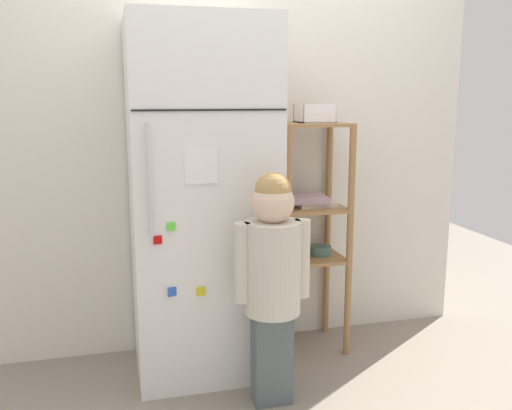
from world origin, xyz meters
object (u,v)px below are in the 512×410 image
Objects in this scene: child_standing at (272,267)px; pantry_shelf_unit at (310,218)px; refrigerator at (203,201)px; fruit_bin at (315,115)px.

child_standing is 0.65m from pantry_shelf_unit.
pantry_shelf_unit is at bearing 55.10° from child_standing.
refrigerator is at bearing 119.69° from child_standing.
fruit_bin reaches higher than pantry_shelf_unit.
refrigerator is 9.80× the size of fruit_bin.
pantry_shelf_unit is (0.61, 0.10, -0.14)m from refrigerator.
child_standing is 5.97× the size of fruit_bin.
refrigerator reaches higher than fruit_bin.
refrigerator is at bearing -171.54° from fruit_bin.
refrigerator is 0.76m from fruit_bin.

